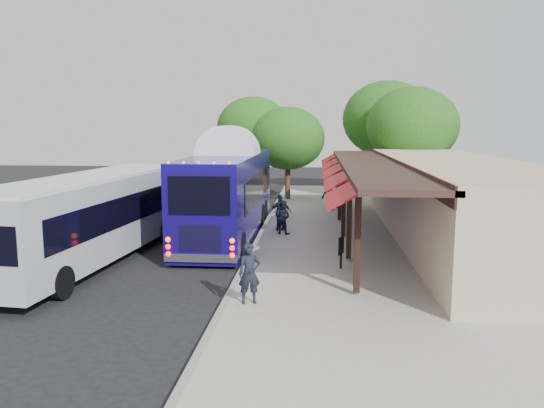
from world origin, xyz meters
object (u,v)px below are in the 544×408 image
at_px(city_bus, 94,214).
at_px(ped_a, 249,273).
at_px(ped_c, 280,213).
at_px(sign_board, 341,247).
at_px(ped_b, 283,217).
at_px(ped_d, 330,195).
at_px(coach_bus, 229,189).

bearing_deg(city_bus, ped_a, -30.47).
height_order(ped_a, ped_c, ped_c).
xyz_separation_m(city_bus, sign_board, (9.09, -0.79, -0.88)).
bearing_deg(ped_b, ped_a, 112.59).
xyz_separation_m(ped_a, ped_c, (0.16, 10.31, 0.00)).
bearing_deg(ped_d, ped_b, 96.14).
bearing_deg(ped_b, sign_board, 136.99).
xyz_separation_m(coach_bus, ped_b, (2.51, -0.38, -1.23)).
bearing_deg(ped_d, ped_a, 105.37).
bearing_deg(ped_c, city_bus, 28.21).
relative_size(ped_a, ped_c, 1.00).
height_order(ped_a, sign_board, ped_a).
height_order(coach_bus, sign_board, coach_bus).
bearing_deg(ped_c, sign_board, 98.52).
bearing_deg(ped_b, ped_d, -83.85).
bearing_deg(ped_c, coach_bus, -3.91).
distance_m(coach_bus, sign_board, 7.94).
bearing_deg(coach_bus, ped_d, 54.31).
bearing_deg(ped_d, city_bus, 77.52).
distance_m(coach_bus, ped_c, 2.65).
bearing_deg(ped_c, ped_d, -124.17).
height_order(city_bus, sign_board, city_bus).
bearing_deg(ped_b, city_bus, 60.86).
bearing_deg(city_bus, ped_c, 46.28).
bearing_deg(ped_a, ped_b, 72.25).
relative_size(city_bus, ped_d, 6.85).
distance_m(ped_c, sign_board, 6.97).
height_order(coach_bus, ped_b, coach_bus).
distance_m(ped_a, ped_d, 16.88).
relative_size(city_bus, ped_c, 7.19).
bearing_deg(coach_bus, ped_b, -8.54).
xyz_separation_m(city_bus, ped_c, (6.56, 5.70, -0.79)).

